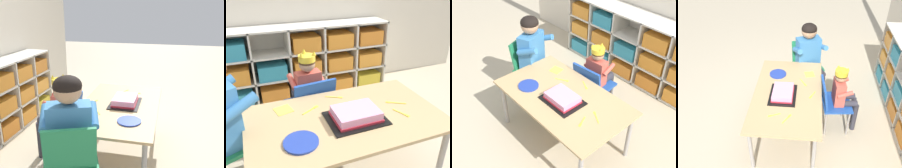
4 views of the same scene
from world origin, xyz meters
TOP-DOWN VIEW (x-y plane):
  - storage_cubby_shelf at (-0.10, 1.45)m, footprint 2.44×0.36m
  - activity_table at (0.00, 0.00)m, footprint 1.28×0.74m
  - classroom_chair_blue at (-0.10, 0.50)m, footprint 0.40×0.38m
  - child_with_crown at (-0.11, 0.61)m, footprint 0.31×0.31m
  - adult_helper_seated at (-0.69, 0.22)m, footprint 0.49×0.47m
  - birthday_cake_on_tray at (0.05, -0.05)m, footprint 0.37×0.29m
  - paper_plate_stack at (-0.34, -0.15)m, footprint 0.20×0.20m
  - paper_napkin_square at (-0.37, 0.23)m, footprint 0.13×0.13m
  - fork_by_napkin at (0.37, -0.11)m, footprint 0.06×0.12m
  - fork_near_cake_tray at (0.40, 0.03)m, footprint 0.13×0.09m
  - fork_near_child_seat at (0.03, 0.27)m, footprint 0.12×0.07m
  - fork_at_table_front_edge at (-0.19, 0.16)m, footprint 0.13×0.09m

SIDE VIEW (x-z plane):
  - storage_cubby_shelf at x=-0.10m, z-range -0.04..0.82m
  - classroom_chair_blue at x=-0.10m, z-range 0.07..0.73m
  - activity_table at x=0.00m, z-range 0.23..0.79m
  - child_with_crown at x=-0.11m, z-range 0.11..0.96m
  - paper_napkin_square at x=-0.37m, z-range 0.56..0.57m
  - fork_near_cake_tray at x=0.40m, z-range 0.56..0.57m
  - fork_near_child_seat at x=0.03m, z-range 0.56..0.57m
  - fork_at_table_front_edge at x=-0.19m, z-range 0.56..0.57m
  - fork_by_napkin at x=0.37m, z-range 0.56..0.57m
  - paper_plate_stack at x=-0.34m, z-range 0.56..0.57m
  - birthday_cake_on_tray at x=0.05m, z-range 0.56..0.63m
  - adult_helper_seated at x=-0.69m, z-range 0.13..1.17m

